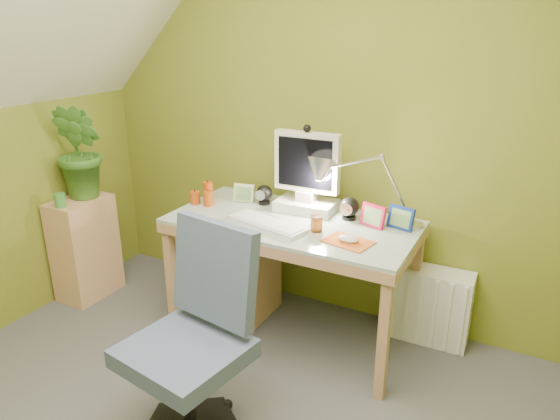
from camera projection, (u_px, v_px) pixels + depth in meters
The scene contains 19 objects.
wall_back at pixel (328, 123), 3.02m from camera, with size 3.20×0.01×2.40m, color olive.
desk at pixel (292, 279), 2.97m from camera, with size 1.36×0.68×0.73m, color tan, non-canonical shape.
monitor at pixel (307, 171), 2.91m from camera, with size 0.35×0.20×0.47m, color silver, non-canonical shape.
speaker_left at pixel (264, 195), 3.08m from camera, with size 0.10×0.10×0.12m, color black, non-canonical shape.
speaker_right at pixel (349, 208), 2.84m from camera, with size 0.11×0.11×0.13m, color black, non-canonical shape.
keyboard at pixel (268, 224), 2.76m from camera, with size 0.46×0.15×0.02m, color silver.
mousepad at pixel (348, 242), 2.56m from camera, with size 0.23×0.16×0.01m, color #C1561E.
mouse at pixel (348, 239), 2.56m from camera, with size 0.11×0.07×0.04m, color silver.
amber_tumbler at pixel (316, 223), 2.69m from camera, with size 0.07×0.07×0.08m, color #954E15.
candle_cluster at pixel (204, 193), 3.10m from camera, with size 0.16×0.14×0.12m, color #B0400F, non-canonical shape.
photo_frame_red at pixel (373, 216), 2.74m from camera, with size 0.14×0.02×0.12m, color red.
photo_frame_blue at pixel (401, 218), 2.71m from camera, with size 0.14×0.02×0.12m, color navy.
photo_frame_green at pixel (244, 193), 3.12m from camera, with size 0.13×0.02×0.11m, color beige.
desk_lamp at pixel (385, 173), 2.70m from camera, with size 0.53×0.23×0.57m, color #AEAFB2, non-canonical shape.
side_ledge at pixel (85, 248), 3.43m from camera, with size 0.25×0.39×0.68m, color tan.
potted_plant at pixel (81, 152), 3.23m from camera, with size 0.34×0.27×0.62m, color #3A7025.
green_cup at pixel (60, 200), 3.16m from camera, with size 0.07×0.07×0.09m, color #418D3A.
task_chair at pixel (184, 350), 2.14m from camera, with size 0.53×0.53×0.95m, color #43506E, non-canonical shape.
radiator at pixel (430, 305), 2.97m from camera, with size 0.45×0.18×0.45m, color silver.
Camera 1 is at (1.16, -1.19, 1.77)m, focal length 33.00 mm.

